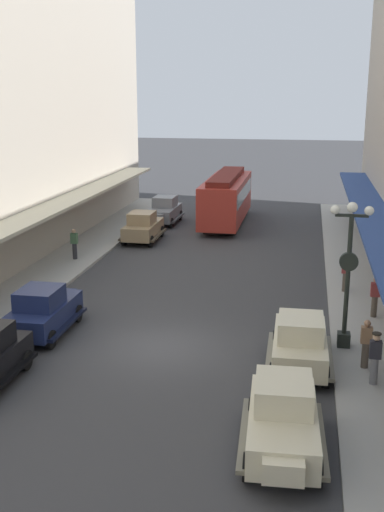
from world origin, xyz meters
TOP-DOWN VIEW (x-y plane):
  - ground_plane at (0.00, 0.00)m, footprint 200.00×200.00m
  - sidewalk_right at (7.50, 0.00)m, footprint 3.00×60.00m
  - parked_car_0 at (4.89, -0.87)m, footprint 2.20×4.28m
  - parked_car_1 at (4.56, -5.93)m, footprint 2.31×4.32m
  - parked_car_2 at (-4.82, 15.60)m, footprint 2.16×4.27m
  - parked_car_3 at (-4.66, 0.44)m, footprint 2.17×4.27m
  - parked_car_5 at (-4.76, 21.06)m, footprint 2.20×4.28m
  - streetcar at (-0.54, 21.64)m, footprint 2.53×9.60m
  - lamp_post_with_clock at (6.40, 0.88)m, footprint 1.42×0.44m
  - fire_hydrant at (-6.35, 2.54)m, footprint 0.24×0.24m
  - pedestrian_0 at (6.75, 7.29)m, footprint 0.36×0.24m
  - pedestrian_1 at (7.16, -1.96)m, footprint 0.36×0.28m
  - pedestrian_2 at (-7.21, 10.38)m, footprint 0.36×0.24m
  - pedestrian_3 at (6.99, -0.79)m, footprint 0.36×0.24m
  - pedestrian_5 at (7.73, 4.16)m, footprint 0.36×0.24m

SIDE VIEW (x-z plane):
  - ground_plane at x=0.00m, z-range 0.00..0.00m
  - sidewalk_right at x=7.50m, z-range 0.00..0.15m
  - fire_hydrant at x=-6.35m, z-range 0.15..0.97m
  - parked_car_0 at x=4.89m, z-range 0.02..1.86m
  - parked_car_1 at x=4.56m, z-range 0.02..1.86m
  - parked_car_2 at x=-4.82m, z-range 0.02..1.86m
  - parked_car_3 at x=-4.66m, z-range 0.02..1.86m
  - parked_car_5 at x=-4.76m, z-range 0.02..1.86m
  - pedestrian_0 at x=6.75m, z-range 0.17..1.81m
  - pedestrian_2 at x=-7.21m, z-range 0.17..1.81m
  - pedestrian_3 at x=6.99m, z-range 0.17..1.81m
  - pedestrian_5 at x=7.73m, z-range 0.17..1.81m
  - pedestrian_1 at x=7.16m, z-range 0.18..1.85m
  - streetcar at x=-0.54m, z-range 0.17..3.63m
  - lamp_post_with_clock at x=6.40m, z-range 0.41..5.57m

